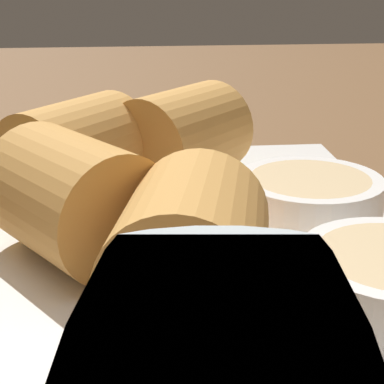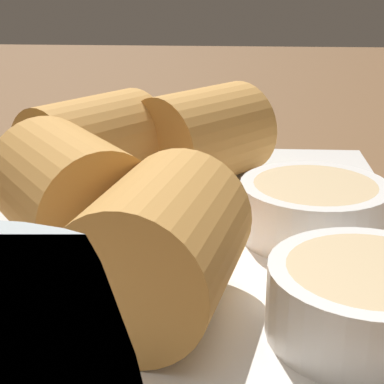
{
  "view_description": "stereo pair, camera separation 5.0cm",
  "coord_description": "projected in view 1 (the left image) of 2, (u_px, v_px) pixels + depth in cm",
  "views": [
    {
      "loc": [
        32.6,
        -2.21,
        17.98
      ],
      "look_at": [
        0.42,
        0.88,
        6.04
      ],
      "focal_mm": 60.0,
      "sensor_mm": 36.0,
      "label": 1
    },
    {
      "loc": [
        32.69,
        2.8,
        17.98
      ],
      "look_at": [
        0.42,
        0.88,
        6.04
      ],
      "focal_mm": 60.0,
      "sensor_mm": 36.0,
      "label": 2
    }
  ],
  "objects": [
    {
      "name": "napkin",
      "position": [
        159.0,
        141.0,
        0.58
      ],
      "size": [
        12.1,
        11.06,
        0.6
      ],
      "color": "white",
      "rests_on": "table_surface"
    },
    {
      "name": "roll_front_right",
      "position": [
        186.0,
        244.0,
        0.27
      ],
      "size": [
        9.51,
        7.86,
        6.35
      ],
      "color": "#D19347",
      "rests_on": "serving_plate"
    },
    {
      "name": "roll_back_left",
      "position": [
        68.0,
        196.0,
        0.32
      ],
      "size": [
        10.11,
        9.75,
        6.35
      ],
      "color": "#D19347",
      "rests_on": "serving_plate"
    },
    {
      "name": "dipping_bowl_near",
      "position": [
        310.0,
        203.0,
        0.35
      ],
      "size": [
        8.09,
        8.09,
        3.0
      ],
      "color": "white",
      "rests_on": "serving_plate"
    },
    {
      "name": "table_surface",
      "position": [
        176.0,
        273.0,
        0.37
      ],
      "size": [
        180.0,
        140.0,
        2.0
      ],
      "color": "brown",
      "rests_on": "ground"
    },
    {
      "name": "roll_front_left",
      "position": [
        82.0,
        150.0,
        0.4
      ],
      "size": [
        10.13,
        9.86,
        6.35
      ],
      "color": "#D19347",
      "rests_on": "serving_plate"
    },
    {
      "name": "roll_back_right",
      "position": [
        187.0,
        135.0,
        0.43
      ],
      "size": [
        10.11,
        9.99,
        6.35
      ],
      "color": "#D19347",
      "rests_on": "serving_plate"
    },
    {
      "name": "serving_plate",
      "position": [
        192.0,
        247.0,
        0.36
      ],
      "size": [
        33.54,
        24.54,
        1.5
      ],
      "color": "white",
      "rests_on": "table_surface"
    }
  ]
}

